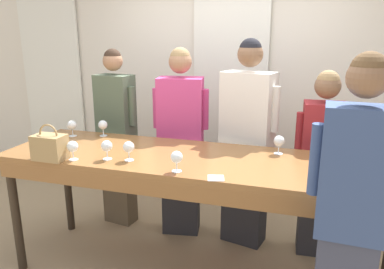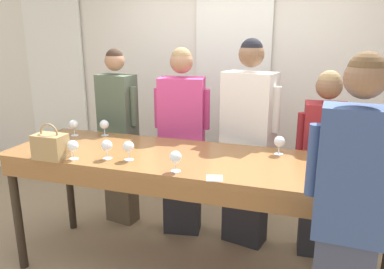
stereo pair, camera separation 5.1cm
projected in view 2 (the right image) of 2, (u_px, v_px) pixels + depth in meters
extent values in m
cube|color=silver|center=(233.00, 82.00, 4.20)|extent=(12.00, 0.06, 2.80)
cube|color=white|center=(57.00, 80.00, 4.84)|extent=(0.82, 0.03, 2.69)
cube|color=white|center=(232.00, 88.00, 4.15)|extent=(0.82, 0.03, 2.69)
cube|color=brown|center=(189.00, 159.00, 2.85)|extent=(2.89, 0.85, 0.04)
cube|color=brown|center=(169.00, 190.00, 2.50)|extent=(2.78, 0.03, 0.12)
cylinder|color=#2D2319|center=(17.00, 214.00, 3.08)|extent=(0.07, 0.07, 0.99)
cylinder|color=#2D2319|center=(69.00, 183.00, 3.72)|extent=(0.07, 0.07, 0.99)
cylinder|color=#2D2319|center=(370.00, 226.00, 2.90)|extent=(0.07, 0.07, 0.99)
cylinder|color=black|center=(338.00, 144.00, 2.79)|extent=(0.08, 0.08, 0.22)
cone|color=black|center=(340.00, 127.00, 2.75)|extent=(0.08, 0.08, 0.04)
cylinder|color=black|center=(341.00, 118.00, 2.73)|extent=(0.03, 0.03, 0.09)
cylinder|color=beige|center=(338.00, 145.00, 2.79)|extent=(0.08, 0.08, 0.09)
cube|color=#997A4C|center=(50.00, 147.00, 2.77)|extent=(0.24, 0.15, 0.19)
torus|color=#997A4C|center=(49.00, 134.00, 2.75)|extent=(0.16, 0.01, 0.16)
cylinder|color=white|center=(105.00, 135.00, 3.42)|extent=(0.07, 0.07, 0.00)
cylinder|color=white|center=(105.00, 132.00, 3.41)|extent=(0.01, 0.01, 0.06)
sphere|color=white|center=(104.00, 124.00, 3.39)|extent=(0.08, 0.08, 0.08)
cylinder|color=white|center=(129.00, 160.00, 2.76)|extent=(0.07, 0.07, 0.00)
cylinder|color=white|center=(129.00, 155.00, 2.75)|extent=(0.01, 0.01, 0.06)
sphere|color=white|center=(128.00, 147.00, 2.74)|extent=(0.08, 0.08, 0.08)
cylinder|color=white|center=(279.00, 154.00, 2.89)|extent=(0.07, 0.07, 0.00)
cylinder|color=white|center=(279.00, 150.00, 2.88)|extent=(0.01, 0.01, 0.06)
sphere|color=white|center=(279.00, 141.00, 2.87)|extent=(0.08, 0.08, 0.08)
cylinder|color=white|center=(74.00, 159.00, 2.78)|extent=(0.07, 0.07, 0.00)
cylinder|color=white|center=(73.00, 155.00, 2.77)|extent=(0.01, 0.01, 0.06)
sphere|color=white|center=(73.00, 146.00, 2.76)|extent=(0.08, 0.08, 0.08)
sphere|color=maroon|center=(73.00, 147.00, 2.76)|extent=(0.05, 0.05, 0.05)
cylinder|color=white|center=(107.00, 158.00, 2.79)|extent=(0.07, 0.07, 0.00)
cylinder|color=white|center=(107.00, 154.00, 2.78)|extent=(0.01, 0.01, 0.06)
sphere|color=white|center=(107.00, 146.00, 2.76)|extent=(0.08, 0.08, 0.08)
cylinder|color=white|center=(176.00, 171.00, 2.54)|extent=(0.07, 0.07, 0.00)
cylinder|color=white|center=(176.00, 166.00, 2.53)|extent=(0.01, 0.01, 0.06)
sphere|color=white|center=(176.00, 157.00, 2.51)|extent=(0.08, 0.08, 0.08)
cylinder|color=white|center=(75.00, 135.00, 3.41)|extent=(0.07, 0.07, 0.00)
cylinder|color=white|center=(74.00, 132.00, 3.41)|extent=(0.01, 0.01, 0.06)
sphere|color=white|center=(74.00, 125.00, 3.39)|extent=(0.08, 0.08, 0.08)
cube|color=white|center=(214.00, 178.00, 2.42)|extent=(0.13, 0.13, 0.00)
cube|color=brown|center=(121.00, 182.00, 3.90)|extent=(0.33, 0.23, 0.86)
cube|color=#4C5B47|center=(117.00, 109.00, 3.69)|extent=(0.39, 0.27, 0.68)
sphere|color=#9E7051|center=(115.00, 61.00, 3.57)|extent=(0.19, 0.19, 0.19)
sphere|color=#332319|center=(114.00, 57.00, 3.56)|extent=(0.17, 0.17, 0.17)
cylinder|color=#4C5B47|center=(134.00, 106.00, 3.59)|extent=(0.08, 0.08, 0.38)
cylinder|color=#4C5B47|center=(101.00, 103.00, 3.77)|extent=(0.08, 0.08, 0.38)
cube|color=#28282D|center=(182.00, 190.00, 3.69)|extent=(0.38, 0.28, 0.86)
cube|color=#C63D7A|center=(182.00, 114.00, 3.49)|extent=(0.45, 0.33, 0.68)
sphere|color=#9E7051|center=(181.00, 62.00, 3.36)|extent=(0.21, 0.21, 0.21)
sphere|color=#93754C|center=(181.00, 58.00, 3.35)|extent=(0.18, 0.18, 0.18)
cylinder|color=#C63D7A|center=(206.00, 109.00, 3.44)|extent=(0.08, 0.08, 0.38)
cylinder|color=#C63D7A|center=(158.00, 108.00, 3.51)|extent=(0.08, 0.08, 0.38)
cube|color=#28282D|center=(246.00, 197.00, 3.50)|extent=(0.42, 0.30, 0.90)
cube|color=silver|center=(249.00, 113.00, 3.29)|extent=(0.49, 0.36, 0.71)
sphere|color=brown|center=(251.00, 54.00, 3.15)|extent=(0.22, 0.22, 0.22)
sphere|color=black|center=(252.00, 50.00, 3.14)|extent=(0.19, 0.19, 0.19)
cylinder|color=silver|center=(276.00, 110.00, 3.15)|extent=(0.08, 0.08, 0.39)
cylinder|color=silver|center=(224.00, 104.00, 3.39)|extent=(0.08, 0.08, 0.39)
cube|color=#28282D|center=(317.00, 213.00, 3.33)|extent=(0.30, 0.24, 0.77)
cube|color=maroon|center=(324.00, 139.00, 3.14)|extent=(0.36, 0.28, 0.61)
sphere|color=brown|center=(329.00, 86.00, 3.03)|extent=(0.21, 0.21, 0.21)
sphere|color=#93754C|center=(330.00, 82.00, 3.02)|extent=(0.19, 0.19, 0.19)
cylinder|color=maroon|center=(349.00, 135.00, 3.09)|extent=(0.07, 0.07, 0.34)
cylinder|color=maroon|center=(301.00, 132.00, 3.18)|extent=(0.07, 0.07, 0.34)
cube|color=#334775|center=(354.00, 175.00, 1.90)|extent=(0.37, 0.23, 0.70)
sphere|color=brown|center=(366.00, 78.00, 1.77)|extent=(0.20, 0.20, 0.20)
sphere|color=brown|center=(366.00, 70.00, 1.76)|extent=(0.18, 0.18, 0.18)
cylinder|color=#334775|center=(314.00, 160.00, 1.96)|extent=(0.07, 0.07, 0.39)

